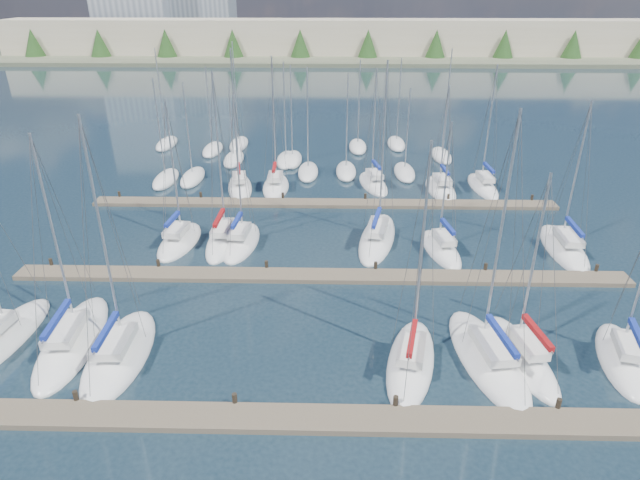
{
  "coord_description": "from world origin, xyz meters",
  "views": [
    {
      "loc": [
        0.72,
        -17.47,
        19.25
      ],
      "look_at": [
        0.0,
        14.0,
        4.0
      ],
      "focal_mm": 30.0,
      "sensor_mm": 36.0,
      "label": 1
    }
  ],
  "objects_px": {
    "sailboat_j": "(241,242)",
    "sailboat_n": "(240,187)",
    "sailboat_g": "(623,359)",
    "sailboat_c": "(120,353)",
    "sailboat_r": "(483,186)",
    "sailboat_m": "(564,248)",
    "sailboat_l": "(441,249)",
    "sailboat_i": "(224,238)",
    "sailboat_e": "(487,357)",
    "sailboat_q": "(440,189)",
    "sailboat_o": "(276,186)",
    "sailboat_k": "(377,238)",
    "sailboat_p": "(373,184)",
    "sailboat_b": "(73,340)",
    "sailboat_f": "(522,356)",
    "sailboat_h": "(180,241)",
    "sailboat_d": "(411,361)"
  },
  "relations": [
    {
      "from": "sailboat_f",
      "to": "sailboat_g",
      "type": "bearing_deg",
      "value": -9.72
    },
    {
      "from": "sailboat_i",
      "to": "sailboat_g",
      "type": "height_order",
      "value": "sailboat_i"
    },
    {
      "from": "sailboat_g",
      "to": "sailboat_b",
      "type": "bearing_deg",
      "value": -168.47
    },
    {
      "from": "sailboat_p",
      "to": "sailboat_e",
      "type": "distance_m",
      "value": 29.0
    },
    {
      "from": "sailboat_o",
      "to": "sailboat_e",
      "type": "height_order",
      "value": "sailboat_e"
    },
    {
      "from": "sailboat_i",
      "to": "sailboat_p",
      "type": "bearing_deg",
      "value": 46.58
    },
    {
      "from": "sailboat_b",
      "to": "sailboat_m",
      "type": "bearing_deg",
      "value": 15.93
    },
    {
      "from": "sailboat_p",
      "to": "sailboat_g",
      "type": "xyz_separation_m",
      "value": [
        12.07,
        -28.64,
        -0.0
      ]
    },
    {
      "from": "sailboat_i",
      "to": "sailboat_e",
      "type": "relative_size",
      "value": 0.96
    },
    {
      "from": "sailboat_o",
      "to": "sailboat_c",
      "type": "bearing_deg",
      "value": -104.01
    },
    {
      "from": "sailboat_r",
      "to": "sailboat_h",
      "type": "bearing_deg",
      "value": -156.85
    },
    {
      "from": "sailboat_b",
      "to": "sailboat_n",
      "type": "height_order",
      "value": "sailboat_n"
    },
    {
      "from": "sailboat_p",
      "to": "sailboat_o",
      "type": "height_order",
      "value": "sailboat_o"
    },
    {
      "from": "sailboat_b",
      "to": "sailboat_j",
      "type": "bearing_deg",
      "value": 54.36
    },
    {
      "from": "sailboat_i",
      "to": "sailboat_l",
      "type": "distance_m",
      "value": 17.61
    },
    {
      "from": "sailboat_q",
      "to": "sailboat_g",
      "type": "xyz_separation_m",
      "value": [
        5.29,
        -27.23,
        0.01
      ]
    },
    {
      "from": "sailboat_n",
      "to": "sailboat_b",
      "type": "bearing_deg",
      "value": -112.62
    },
    {
      "from": "sailboat_r",
      "to": "sailboat_l",
      "type": "relative_size",
      "value": 1.19
    },
    {
      "from": "sailboat_n",
      "to": "sailboat_g",
      "type": "relative_size",
      "value": 1.19
    },
    {
      "from": "sailboat_m",
      "to": "sailboat_l",
      "type": "height_order",
      "value": "sailboat_m"
    },
    {
      "from": "sailboat_k",
      "to": "sailboat_p",
      "type": "bearing_deg",
      "value": 99.59
    },
    {
      "from": "sailboat_g",
      "to": "sailboat_f",
      "type": "distance_m",
      "value": 5.58
    },
    {
      "from": "sailboat_j",
      "to": "sailboat_q",
      "type": "relative_size",
      "value": 1.13
    },
    {
      "from": "sailboat_h",
      "to": "sailboat_i",
      "type": "distance_m",
      "value": 3.58
    },
    {
      "from": "sailboat_c",
      "to": "sailboat_g",
      "type": "bearing_deg",
      "value": -1.47
    },
    {
      "from": "sailboat_q",
      "to": "sailboat_f",
      "type": "height_order",
      "value": "sailboat_f"
    },
    {
      "from": "sailboat_m",
      "to": "sailboat_f",
      "type": "bearing_deg",
      "value": -115.75
    },
    {
      "from": "sailboat_n",
      "to": "sailboat_g",
      "type": "xyz_separation_m",
      "value": [
        25.89,
        -27.31,
        -0.01
      ]
    },
    {
      "from": "sailboat_j",
      "to": "sailboat_n",
      "type": "relative_size",
      "value": 0.87
    },
    {
      "from": "sailboat_j",
      "to": "sailboat_n",
      "type": "xyz_separation_m",
      "value": [
        -2.16,
        12.91,
        0.01
      ]
    },
    {
      "from": "sailboat_j",
      "to": "sailboat_p",
      "type": "bearing_deg",
      "value": 55.02
    },
    {
      "from": "sailboat_g",
      "to": "sailboat_c",
      "type": "bearing_deg",
      "value": -166.35
    },
    {
      "from": "sailboat_o",
      "to": "sailboat_g",
      "type": "xyz_separation_m",
      "value": [
        22.21,
        -27.63,
        -0.01
      ]
    },
    {
      "from": "sailboat_k",
      "to": "sailboat_b",
      "type": "xyz_separation_m",
      "value": [
        -19.03,
        -14.47,
        -0.01
      ]
    },
    {
      "from": "sailboat_r",
      "to": "sailboat_i",
      "type": "height_order",
      "value": "sailboat_i"
    },
    {
      "from": "sailboat_j",
      "to": "sailboat_r",
      "type": "xyz_separation_m",
      "value": [
        22.94,
        13.65,
        0.01
      ]
    },
    {
      "from": "sailboat_d",
      "to": "sailboat_j",
      "type": "bearing_deg",
      "value": 141.56
    },
    {
      "from": "sailboat_i",
      "to": "sailboat_q",
      "type": "xyz_separation_m",
      "value": [
        19.97,
        12.22,
        -0.02
      ]
    },
    {
      "from": "sailboat_i",
      "to": "sailboat_g",
      "type": "distance_m",
      "value": 29.39
    },
    {
      "from": "sailboat_h",
      "to": "sailboat_f",
      "type": "relative_size",
      "value": 1.06
    },
    {
      "from": "sailboat_b",
      "to": "sailboat_g",
      "type": "distance_m",
      "value": 31.65
    },
    {
      "from": "sailboat_i",
      "to": "sailboat_e",
      "type": "height_order",
      "value": "sailboat_e"
    },
    {
      "from": "sailboat_h",
      "to": "sailboat_m",
      "type": "relative_size",
      "value": 0.99
    },
    {
      "from": "sailboat_d",
      "to": "sailboat_r",
      "type": "relative_size",
      "value": 1.03
    },
    {
      "from": "sailboat_m",
      "to": "sailboat_l",
      "type": "bearing_deg",
      "value": -174.13
    },
    {
      "from": "sailboat_b",
      "to": "sailboat_c",
      "type": "height_order",
      "value": "sailboat_c"
    },
    {
      "from": "sailboat_b",
      "to": "sailboat_n",
      "type": "distance_m",
      "value": 26.93
    },
    {
      "from": "sailboat_p",
      "to": "sailboat_i",
      "type": "height_order",
      "value": "sailboat_i"
    },
    {
      "from": "sailboat_i",
      "to": "sailboat_l",
      "type": "bearing_deg",
      "value": -4.23
    },
    {
      "from": "sailboat_k",
      "to": "sailboat_l",
      "type": "bearing_deg",
      "value": -9.84
    }
  ]
}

